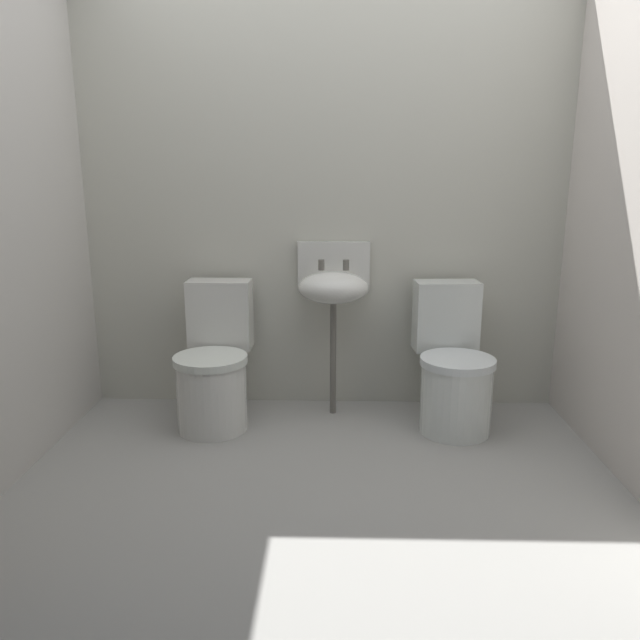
{
  "coord_description": "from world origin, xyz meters",
  "views": [
    {
      "loc": [
        0.08,
        -2.56,
        1.39
      ],
      "look_at": [
        0.0,
        0.25,
        0.7
      ],
      "focal_mm": 34.32,
      "sensor_mm": 36.0,
      "label": 1
    }
  ],
  "objects": [
    {
      "name": "toilet_left",
      "position": [
        -0.6,
        0.66,
        0.32
      ],
      "size": [
        0.41,
        0.6,
        0.78
      ],
      "rotation": [
        0.0,
        0.0,
        3.13
      ],
      "color": "silver",
      "rests_on": "ground"
    },
    {
      "name": "wall_back",
      "position": [
        0.0,
        1.06,
        1.21
      ],
      "size": [
        3.18,
        0.1,
        2.42
      ],
      "primitive_type": "cube",
      "color": "beige",
      "rests_on": "ground"
    },
    {
      "name": "toilet_right",
      "position": [
        0.72,
        0.66,
        0.32
      ],
      "size": [
        0.43,
        0.61,
        0.78
      ],
      "rotation": [
        0.0,
        0.0,
        3.21
      ],
      "color": "silver",
      "rests_on": "ground"
    },
    {
      "name": "sink",
      "position": [
        0.06,
        0.84,
        0.75
      ],
      "size": [
        0.42,
        0.34,
        0.99
      ],
      "color": "#615E56",
      "rests_on": "ground"
    },
    {
      "name": "ground_plane",
      "position": [
        0.0,
        0.0,
        -0.04
      ],
      "size": [
        3.18,
        2.41,
        0.08
      ],
      "primitive_type": "cube",
      "color": "gray"
    }
  ]
}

